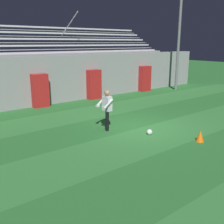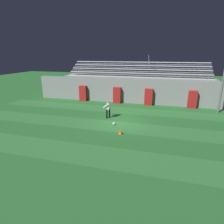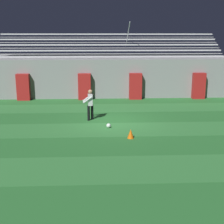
% 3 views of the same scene
% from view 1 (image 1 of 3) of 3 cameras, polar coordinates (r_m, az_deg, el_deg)
% --- Properties ---
extents(ground_plane, '(80.00, 80.00, 0.00)m').
position_cam_1_polar(ground_plane, '(11.46, 5.50, -3.12)').
color(ground_plane, '#286B2D').
extents(turf_stripe_mid, '(28.00, 2.31, 0.01)m').
position_cam_1_polar(turf_stripe_mid, '(10.56, 10.68, -4.88)').
color(turf_stripe_mid, '#337A38').
rests_on(turf_stripe_mid, ground).
extents(turf_stripe_far, '(28.00, 2.31, 0.01)m').
position_cam_1_polar(turf_stripe_far, '(13.88, -3.74, 0.13)').
color(turf_stripe_far, '#337A38').
rests_on(turf_stripe_far, ground).
extents(back_wall, '(24.00, 0.60, 2.80)m').
position_cam_1_polar(back_wall, '(16.36, -10.36, 7.16)').
color(back_wall, gray).
rests_on(back_wall, ground).
extents(padding_pillar_gate_left, '(0.89, 0.44, 1.86)m').
position_cam_1_polar(padding_pillar_gate_left, '(15.17, -15.37, 4.49)').
color(padding_pillar_gate_left, '#B21E1E').
rests_on(padding_pillar_gate_left, ground).
extents(padding_pillar_gate_right, '(0.89, 0.44, 1.86)m').
position_cam_1_polar(padding_pillar_gate_right, '(16.89, -3.93, 5.99)').
color(padding_pillar_gate_right, '#B21E1E').
rests_on(padding_pillar_gate_right, ground).
extents(padding_pillar_far_right, '(0.89, 0.44, 1.86)m').
position_cam_1_polar(padding_pillar_far_right, '(19.81, 7.18, 7.22)').
color(padding_pillar_far_right, '#B21E1E').
rests_on(padding_pillar_far_right, ground).
extents(bleacher_stand, '(18.00, 4.05, 5.43)m').
position_cam_1_polar(bleacher_stand, '(18.44, -13.84, 8.15)').
color(bleacher_stand, gray).
rests_on(bleacher_stand, ground).
extents(floodlight_pole, '(0.90, 0.36, 9.14)m').
position_cam_1_polar(floodlight_pole, '(20.76, 14.69, 20.36)').
color(floodlight_pole, slate).
rests_on(floodlight_pole, ground).
extents(goalkeeper, '(0.58, 0.60, 1.67)m').
position_cam_1_polar(goalkeeper, '(10.71, -1.13, 0.98)').
color(goalkeeper, black).
rests_on(goalkeeper, ground).
extents(soccer_ball, '(0.22, 0.22, 0.22)m').
position_cam_1_polar(soccer_ball, '(10.46, 8.17, -4.34)').
color(soccer_ball, white).
rests_on(soccer_ball, ground).
extents(traffic_cone, '(0.30, 0.30, 0.42)m').
position_cam_1_polar(traffic_cone, '(10.17, 18.64, -4.97)').
color(traffic_cone, orange).
rests_on(traffic_cone, ground).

